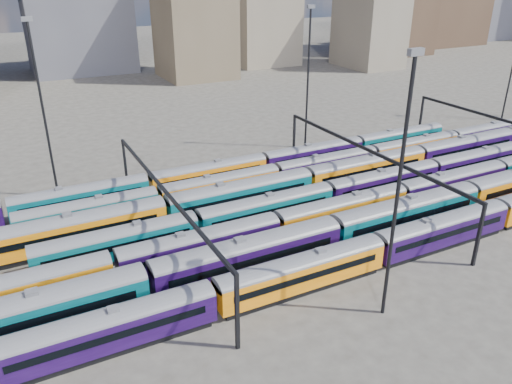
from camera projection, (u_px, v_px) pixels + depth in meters
name	position (u px, v px, depth m)	size (l,w,h in m)	color
ground	(306.00, 214.00, 69.60)	(500.00, 500.00, 0.00)	#3C3933
rake_0	(377.00, 247.00, 56.32)	(119.43, 2.91, 4.90)	black
rake_1	(249.00, 253.00, 54.51)	(112.29, 3.29, 5.55)	black
rake_2	(342.00, 208.00, 65.47)	(138.58, 2.90, 4.87)	black
rake_3	(383.00, 180.00, 74.15)	(98.00, 2.87, 4.83)	black
rake_4	(241.00, 192.00, 69.31)	(152.64, 3.19, 5.38)	black
rake_5	(327.00, 163.00, 80.97)	(93.74, 2.75, 4.61)	black
rake_6	(148.00, 183.00, 73.26)	(114.83, 2.80, 4.71)	black
gantry_1	(164.00, 197.00, 58.48)	(0.35, 40.35, 8.03)	black
gantry_2	(367.00, 157.00, 70.98)	(0.35, 40.35, 8.03)	black
gantry_3	(510.00, 128.00, 83.47)	(0.35, 40.35, 8.03)	black
mast_1	(42.00, 105.00, 69.20)	(1.40, 0.50, 25.60)	black
mast_2	(399.00, 184.00, 43.94)	(1.40, 0.50, 25.60)	black
mast_3	(308.00, 74.00, 89.56)	(1.40, 0.50, 25.60)	black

